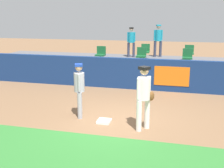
{
  "coord_description": "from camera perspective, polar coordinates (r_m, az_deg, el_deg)",
  "views": [
    {
      "loc": [
        1.96,
        -7.91,
        3.2
      ],
      "look_at": [
        -0.27,
        0.81,
        1.0
      ],
      "focal_mm": 43.99,
      "sensor_mm": 36.0,
      "label": 1
    }
  ],
  "objects": [
    {
      "name": "seat_front_right",
      "position": [
        13.6,
        15.39,
        5.55
      ],
      "size": [
        0.46,
        0.44,
        0.84
      ],
      "color": "#4C4C51",
      "rests_on": "bleacher_platform"
    },
    {
      "name": "grass_foreground_strip",
      "position": [
        6.54,
        -5.2,
        -15.6
      ],
      "size": [
        18.0,
        2.8,
        0.01
      ],
      "primitive_type": "cube",
      "color": "#2D722D",
      "rests_on": "ground_plane"
    },
    {
      "name": "first_base",
      "position": [
        8.64,
        -1.66,
        -7.73
      ],
      "size": [
        0.4,
        0.4,
        0.08
      ],
      "primitive_type": "cube",
      "color": "white",
      "rests_on": "ground_plane"
    },
    {
      "name": "bleacher_platform",
      "position": [
        14.99,
        6.59,
        3.09
      ],
      "size": [
        18.0,
        4.8,
        0.91
      ],
      "primitive_type": "cube",
      "color": "#59595E",
      "rests_on": "ground_plane"
    },
    {
      "name": "seat_back_right",
      "position": [
        15.39,
        15.74,
        6.43
      ],
      "size": [
        0.47,
        0.44,
        0.84
      ],
      "color": "#4C4C51",
      "rests_on": "bleacher_platform"
    },
    {
      "name": "player_runner_visitor",
      "position": [
        8.88,
        -6.81,
        -0.55
      ],
      "size": [
        0.43,
        0.47,
        1.77
      ],
      "rotation": [
        0.0,
        0.0,
        -1.22
      ],
      "color": "#9EA3AD",
      "rests_on": "ground_plane"
    },
    {
      "name": "spectator_capped",
      "position": [
        16.52,
        9.56,
        9.36
      ],
      "size": [
        0.5,
        0.46,
        1.87
      ],
      "rotation": [
        0.0,
        0.0,
        3.49
      ],
      "color": "#33384C",
      "rests_on": "bleacher_platform"
    },
    {
      "name": "seat_back_center",
      "position": [
        15.51,
        6.91,
        6.9
      ],
      "size": [
        0.47,
        0.44,
        0.84
      ],
      "color": "#4C4C51",
      "rests_on": "bleacher_platform"
    },
    {
      "name": "seat_front_left",
      "position": [
        14.19,
        -2.37,
        6.35
      ],
      "size": [
        0.47,
        0.44,
        0.84
      ],
      "color": "#4C4C51",
      "rests_on": "bleacher_platform"
    },
    {
      "name": "field_wall",
      "position": [
        12.45,
        5.03,
        2.11
      ],
      "size": [
        18.0,
        0.26,
        1.41
      ],
      "color": "navy",
      "rests_on": "ground_plane"
    },
    {
      "name": "spectator_hooded",
      "position": [
        16.2,
        4.02,
        9.12
      ],
      "size": [
        0.48,
        0.34,
        1.72
      ],
      "rotation": [
        0.0,
        0.0,
        3.19
      ],
      "color": "#33384C",
      "rests_on": "bleacher_platform"
    },
    {
      "name": "seat_front_center",
      "position": [
        13.74,
        6.11,
        6.04
      ],
      "size": [
        0.47,
        0.44,
        0.84
      ],
      "color": "#4C4C51",
      "rests_on": "bleacher_platform"
    },
    {
      "name": "ground_plane",
      "position": [
        8.76,
        0.41,
        -7.7
      ],
      "size": [
        60.0,
        60.0,
        0.0
      ],
      "primitive_type": "plane",
      "color": "brown"
    },
    {
      "name": "player_fielder_home",
      "position": [
        7.84,
        6.67,
        -2.06
      ],
      "size": [
        0.57,
        0.5,
        1.87
      ],
      "rotation": [
        0.0,
        0.0,
        -2.21
      ],
      "color": "white",
      "rests_on": "ground_plane"
    }
  ]
}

